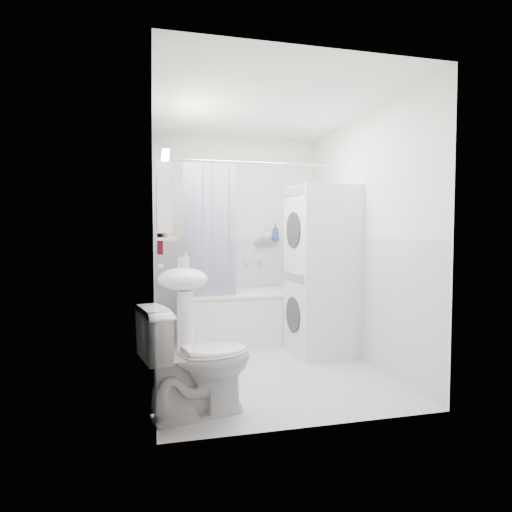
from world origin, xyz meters
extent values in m
plane|color=silver|center=(0.00, 0.00, 0.00)|extent=(2.60, 2.60, 0.00)
plane|color=white|center=(0.00, 1.30, 1.20)|extent=(2.00, 0.00, 2.00)
plane|color=white|center=(0.00, -1.30, 1.20)|extent=(2.00, 0.00, 2.00)
plane|color=white|center=(-1.00, 0.00, 1.20)|extent=(0.00, 2.60, 2.60)
plane|color=white|center=(1.00, 0.00, 1.20)|extent=(0.00, 2.60, 2.60)
plane|color=white|center=(0.00, 0.00, 2.40)|extent=(2.60, 2.60, 0.00)
plane|color=white|center=(0.00, 1.29, 0.60)|extent=(1.98, 0.00, 1.98)
plane|color=white|center=(-0.99, 0.00, 0.60)|extent=(0.00, 2.58, 2.58)
plane|color=white|center=(0.99, 0.00, 0.60)|extent=(0.00, 2.58, 2.58)
plane|color=brown|center=(-0.98, -0.88, 1.00)|extent=(0.00, 2.00, 2.00)
cylinder|color=silver|center=(-0.95, -0.55, 1.00)|extent=(0.04, 0.04, 0.04)
cube|color=white|center=(0.07, 0.92, 0.28)|extent=(1.52, 0.71, 0.56)
cube|color=white|center=(0.07, 0.92, 0.57)|extent=(1.54, 0.73, 0.03)
cube|color=silver|center=(0.07, 0.92, 0.46)|extent=(1.34, 0.53, 0.20)
cylinder|color=silver|center=(0.27, 1.25, 0.91)|extent=(0.04, 0.12, 0.04)
cylinder|color=silver|center=(0.07, 0.62, 2.00)|extent=(1.72, 0.02, 0.02)
cube|color=#151549|center=(-0.64, 0.62, 1.25)|extent=(0.10, 0.02, 1.45)
cube|color=#151549|center=(-0.55, 0.62, 1.25)|extent=(0.10, 0.02, 1.45)
cube|color=#151549|center=(-0.46, 0.62, 1.25)|extent=(0.10, 0.02, 1.45)
cube|color=#151549|center=(-0.37, 0.62, 1.25)|extent=(0.10, 0.02, 1.45)
cube|color=#151549|center=(-0.28, 0.62, 1.25)|extent=(0.10, 0.02, 1.45)
cube|color=#151549|center=(-0.19, 0.62, 1.25)|extent=(0.10, 0.02, 1.45)
ellipsoid|color=white|center=(-0.76, -0.09, 0.85)|extent=(0.44, 0.37, 0.20)
cylinder|color=white|center=(-0.74, -0.09, 0.38)|extent=(0.14, 0.14, 0.75)
cylinder|color=silver|center=(-0.78, 0.05, 0.97)|extent=(0.03, 0.03, 0.14)
cylinder|color=silver|center=(-0.78, 0.01, 1.03)|extent=(0.02, 0.10, 0.02)
cube|color=white|center=(-0.91, 0.10, 1.55)|extent=(0.12, 0.50, 0.60)
cube|color=white|center=(-0.84, 0.10, 1.55)|extent=(0.01, 0.47, 0.57)
cube|color=#FFEABF|center=(-0.89, 0.10, 1.93)|extent=(0.06, 0.45, 0.06)
cube|color=silver|center=(-0.89, 0.10, 1.20)|extent=(0.18, 0.54, 0.02)
cube|color=silver|center=(0.32, 1.24, 1.15)|extent=(0.22, 0.06, 0.02)
cube|color=maroon|center=(-0.94, 0.38, 1.44)|extent=(0.05, 0.33, 0.77)
cube|color=maroon|center=(-0.91, 0.38, 1.79)|extent=(0.03, 0.29, 0.08)
cylinder|color=silver|center=(-0.95, 0.38, 1.83)|extent=(0.02, 0.04, 0.02)
cube|color=white|center=(0.68, 0.26, 0.43)|extent=(0.63, 0.63, 0.86)
cylinder|color=#2D2D33|center=(0.37, 0.26, 0.42)|extent=(0.04, 0.37, 0.36)
cube|color=gray|center=(0.37, 0.26, 0.81)|extent=(0.03, 0.55, 0.08)
cube|color=white|center=(0.68, 0.26, 1.29)|extent=(0.63, 0.63, 0.86)
cylinder|color=#2D2D33|center=(0.37, 0.26, 1.28)|extent=(0.04, 0.37, 0.36)
cube|color=gray|center=(0.37, 0.26, 1.67)|extent=(0.03, 0.55, 0.08)
imported|color=white|center=(-0.72, -0.93, 0.38)|extent=(0.84, 0.59, 0.75)
imported|color=gray|center=(-0.71, 0.25, 0.95)|extent=(0.08, 0.17, 0.08)
imported|color=gray|center=(-0.89, -0.05, 1.25)|extent=(0.07, 0.18, 0.07)
imported|color=gray|center=(-0.89, 0.22, 1.26)|extent=(0.10, 0.09, 0.10)
imported|color=gray|center=(0.35, 1.24, 1.23)|extent=(0.13, 0.17, 0.13)
imported|color=#2A52AB|center=(0.47, 1.24, 1.20)|extent=(0.08, 0.21, 0.08)
camera|label=1|loc=(-1.01, -3.83, 1.25)|focal=30.00mm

